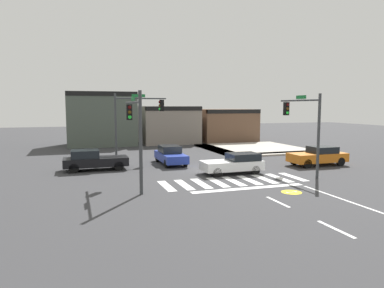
# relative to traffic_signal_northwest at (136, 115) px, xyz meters

# --- Properties ---
(ground_plane) EXTENTS (120.00, 120.00, 0.00)m
(ground_plane) POSITION_rel_traffic_signal_northwest_xyz_m (4.33, -5.17, -3.86)
(ground_plane) COLOR #353538
(crosswalk_near) EXTENTS (8.98, 2.85, 0.01)m
(crosswalk_near) POSITION_rel_traffic_signal_northwest_xyz_m (4.33, -9.67, -3.86)
(crosswalk_near) COLOR silver
(crosswalk_near) RESTS_ON ground_plane
(lane_markings) EXTENTS (6.80, 20.25, 0.01)m
(lane_markings) POSITION_rel_traffic_signal_northwest_xyz_m (5.44, -17.19, -3.86)
(lane_markings) COLOR white
(lane_markings) RESTS_ON ground_plane
(bike_detector_marking) EXTENTS (1.09, 1.09, 0.01)m
(bike_detector_marking) POSITION_rel_traffic_signal_northwest_xyz_m (6.08, -13.20, -3.86)
(bike_detector_marking) COLOR yellow
(bike_detector_marking) RESTS_ON ground_plane
(curb_corner_northeast) EXTENTS (10.00, 10.60, 0.15)m
(curb_corner_northeast) POSITION_rel_traffic_signal_northwest_xyz_m (12.82, 4.25, -3.79)
(curb_corner_northeast) COLOR #B2AA9E
(curb_corner_northeast) RESTS_ON ground_plane
(storefront_row) EXTENTS (23.19, 6.47, 6.18)m
(storefront_row) POSITION_rel_traffic_signal_northwest_xyz_m (5.06, 13.84, -1.28)
(storefront_row) COLOR #4C564C
(storefront_row) RESTS_ON ground_plane
(traffic_signal_northwest) EXTENTS (4.29, 0.32, 5.60)m
(traffic_signal_northwest) POSITION_rel_traffic_signal_northwest_xyz_m (0.00, 0.00, 0.00)
(traffic_signal_northwest) COLOR #383A3D
(traffic_signal_northwest) RESTS_ON ground_plane
(traffic_signal_southeast) EXTENTS (0.32, 4.45, 5.37)m
(traffic_signal_southeast) POSITION_rel_traffic_signal_northwest_xyz_m (9.80, -8.79, -0.15)
(traffic_signal_southeast) COLOR #383A3D
(traffic_signal_southeast) RESTS_ON ground_plane
(traffic_signal_southwest) EXTENTS (0.32, 5.11, 5.38)m
(traffic_signal_southwest) POSITION_rel_traffic_signal_northwest_xyz_m (-1.63, -9.35, -0.22)
(traffic_signal_southwest) COLOR #383A3D
(traffic_signal_southwest) RESTS_ON ground_plane
(car_orange) EXTENTS (4.43, 1.88, 1.47)m
(car_orange) POSITION_rel_traffic_signal_northwest_xyz_m (13.03, -6.39, -3.12)
(car_orange) COLOR orange
(car_orange) RESTS_ON ground_plane
(car_black) EXTENTS (4.49, 1.80, 1.47)m
(car_black) POSITION_rel_traffic_signal_northwest_xyz_m (-3.63, -3.05, -3.13)
(car_black) COLOR black
(car_black) RESTS_ON ground_plane
(car_white) EXTENTS (4.10, 1.80, 1.37)m
(car_white) POSITION_rel_traffic_signal_northwest_xyz_m (5.44, -7.38, -3.16)
(car_white) COLOR white
(car_white) RESTS_ON ground_plane
(car_blue) EXTENTS (1.71, 4.43, 1.44)m
(car_blue) POSITION_rel_traffic_signal_northwest_xyz_m (2.33, -2.12, -3.15)
(car_blue) COLOR #23389E
(car_blue) RESTS_ON ground_plane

